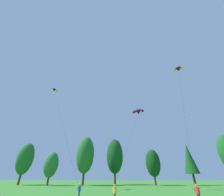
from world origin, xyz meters
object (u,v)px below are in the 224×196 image
object	(u,v)px
kite_flyer_near	(79,190)
parafoil_kite_mid_magenta	(138,112)
parafoil_kite_high_white	(54,89)
kite_flyer_far	(198,192)
kite_flyer_mid	(115,192)
parafoil_kite_far_red_yellow	(178,69)

from	to	relation	value
kite_flyer_near	parafoil_kite_mid_magenta	xyz separation A→B (m)	(10.42, 13.59, 16.43)
parafoil_kite_high_white	kite_flyer_near	bearing A→B (deg)	-44.29
kite_flyer_far	parafoil_kite_mid_magenta	world-z (taller)	parafoil_kite_mid_magenta
kite_flyer_far	parafoil_kite_mid_magenta	distance (m)	23.04
kite_flyer_mid	parafoil_kite_far_red_yellow	size ratio (longest dim) A/B	0.07
kite_flyer_far	parafoil_kite_mid_magenta	size ratio (longest dim) A/B	0.10
kite_flyer_near	parafoil_kite_mid_magenta	world-z (taller)	parafoil_kite_mid_magenta
kite_flyer_near	parafoil_kite_high_white	distance (m)	30.76
parafoil_kite_high_white	parafoil_kite_mid_magenta	xyz separation A→B (m)	(24.18, 0.16, -7.59)
parafoil_kite_high_white	parafoil_kite_mid_magenta	distance (m)	25.34
kite_flyer_mid	parafoil_kite_mid_magenta	bearing A→B (deg)	69.72
parafoil_kite_high_white	parafoil_kite_far_red_yellow	size ratio (longest dim) A/B	1.04
kite_flyer_near	kite_flyer_far	distance (m)	13.54
kite_flyer_near	parafoil_kite_high_white	size ratio (longest dim) A/B	0.07
kite_flyer_mid	kite_flyer_near	bearing A→B (deg)	150.89
kite_flyer_far	parafoil_kite_high_white	world-z (taller)	parafoil_kite_high_white
kite_flyer_near	parafoil_kite_far_red_yellow	distance (m)	30.45
parafoil_kite_far_red_yellow	kite_flyer_mid	bearing A→B (deg)	-153.63
kite_flyer_mid	parafoil_kite_far_red_yellow	xyz separation A→B (m)	(14.77, 7.32, 23.11)
parafoil_kite_high_white	kite_flyer_far	bearing A→B (deg)	-30.14
parafoil_kite_mid_magenta	parafoil_kite_far_red_yellow	world-z (taller)	parafoil_kite_far_red_yellow
parafoil_kite_mid_magenta	parafoil_kite_far_red_yellow	xyz separation A→B (m)	(8.82, -8.76, 6.67)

